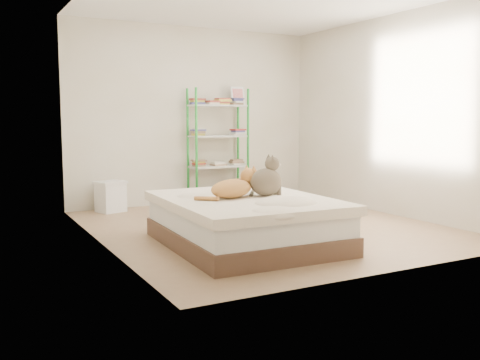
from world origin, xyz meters
TOP-DOWN VIEW (x-y plane):
  - room at (0.00, 0.00)m, footprint 3.81×4.21m
  - bed at (-0.65, -0.70)m, footprint 1.56×1.93m
  - orange_cat at (-0.78, -0.66)m, footprint 0.65×0.48m
  - grey_cat at (-0.41, -0.69)m, footprint 0.38×0.33m
  - shelf_unit at (0.31, 1.88)m, footprint 0.90×0.36m
  - cardboard_box at (0.53, 1.32)m, footprint 0.66×0.66m
  - white_bin at (-1.34, 1.85)m, footprint 0.45×0.42m

SIDE VIEW (x-z plane):
  - cardboard_box at x=0.53m, z-range -0.03..0.42m
  - white_bin at x=-1.34m, z-range 0.00..0.42m
  - bed at x=-0.65m, z-range 0.00..0.48m
  - orange_cat at x=-0.78m, z-range 0.48..0.71m
  - grey_cat at x=-0.41m, z-range 0.48..0.88m
  - shelf_unit at x=0.31m, z-range -0.03..1.71m
  - room at x=0.00m, z-range 0.00..2.61m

